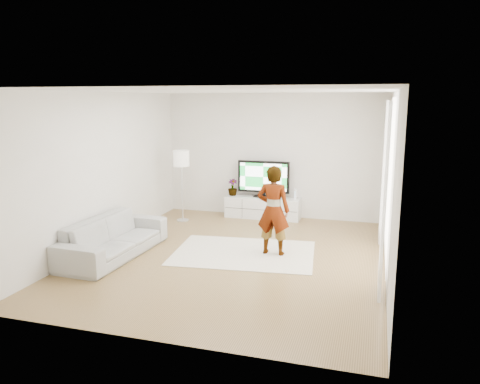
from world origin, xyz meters
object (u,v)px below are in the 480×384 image
(floor_lamp, at_px, (181,162))
(television, at_px, (263,178))
(sofa, at_px, (114,237))
(media_console, at_px, (263,207))
(rug, at_px, (244,253))
(player, at_px, (273,210))

(floor_lamp, bearing_deg, television, 25.34)
(sofa, relative_size, floor_lamp, 1.44)
(media_console, distance_m, sofa, 3.78)
(media_console, relative_size, rug, 0.70)
(media_console, height_order, rug, media_console)
(player, height_order, sofa, player)
(player, bearing_deg, sofa, 18.94)
(rug, distance_m, floor_lamp, 2.95)
(media_console, bearing_deg, floor_lamp, -155.45)
(television, distance_m, rug, 2.75)
(sofa, xyz_separation_m, floor_lamp, (0.19, 2.54, 1.00))
(television, height_order, player, player)
(media_console, xyz_separation_m, floor_lamp, (-1.66, -0.76, 1.09))
(rug, bearing_deg, television, 96.09)
(media_console, height_order, sofa, sofa)
(player, xyz_separation_m, floor_lamp, (-2.43, 1.69, 0.54))
(rug, height_order, sofa, sofa)
(sofa, bearing_deg, player, -69.76)
(rug, relative_size, player, 1.56)
(media_console, distance_m, player, 2.63)
(floor_lamp, bearing_deg, player, -34.81)
(media_console, distance_m, floor_lamp, 2.12)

